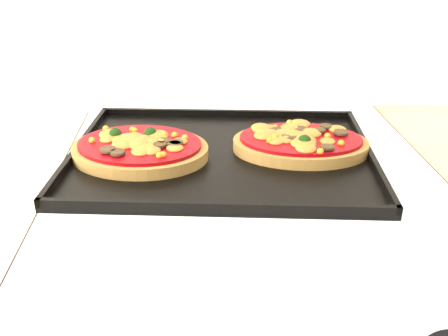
{
  "coord_description": "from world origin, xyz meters",
  "views": [
    {
      "loc": [
        -0.09,
        1.01,
        1.26
      ],
      "look_at": [
        -0.04,
        1.69,
        0.92
      ],
      "focal_mm": 40.0,
      "sensor_mm": 36.0,
      "label": 1
    }
  ],
  "objects": [
    {
      "name": "baking_tray",
      "position": [
        -0.04,
        1.74,
        0.92
      ],
      "size": [
        0.51,
        0.4,
        0.02
      ],
      "primitive_type": "cube",
      "rotation": [
        0.0,
        0.0,
        -0.1
      ],
      "color": "black",
      "rests_on": "stove"
    },
    {
      "name": "pizza_right",
      "position": [
        0.09,
        1.74,
        0.94
      ],
      "size": [
        0.24,
        0.17,
        0.03
      ],
      "primitive_type": null,
      "rotation": [
        0.0,
        0.0,
        -0.13
      ],
      "color": "olive",
      "rests_on": "baking_tray"
    },
    {
      "name": "pizza_left",
      "position": [
        -0.17,
        1.73,
        0.94
      ],
      "size": [
        0.25,
        0.21,
        0.03
      ],
      "primitive_type": null,
      "rotation": [
        0.0,
        0.0,
        -0.2
      ],
      "color": "olive",
      "rests_on": "baking_tray"
    }
  ]
}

